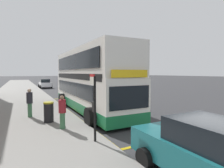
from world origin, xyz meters
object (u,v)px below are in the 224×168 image
Objects in this scene: double_decker_bus at (89,82)px; pedestrian_further_back at (30,102)px; pedestrian_waiting_near_sign at (62,111)px; parked_car_white_kerbside at (45,84)px; parked_car_teal_ahead at (209,153)px; bus_stop_sign at (94,101)px; parked_car_white_far at (85,84)px; litter_bin at (49,112)px.

double_decker_bus is 4.28m from pedestrian_further_back.
pedestrian_further_back is at bearing 111.42° from pedestrian_waiting_near_sign.
parked_car_white_kerbside and parked_car_teal_ahead have the same top height.
pedestrian_further_back is (-2.02, 5.22, -0.61)m from bus_stop_sign.
parked_car_white_far is (7.34, 22.60, -0.86)m from bus_stop_sign.
double_decker_bus reaches higher than pedestrian_further_back.
bus_stop_sign reaches higher than parked_car_teal_ahead.
pedestrian_further_back is at bearing 111.13° from bus_stop_sign.
parked_car_white_far is 2.49× the size of pedestrian_further_back.
parked_car_teal_ahead is 2.68× the size of pedestrian_waiting_near_sign.
litter_bin is at bearing -141.91° from double_decker_bus.
pedestrian_waiting_near_sign is 3.40m from pedestrian_further_back.
bus_stop_sign is at bearing -69.31° from pedestrian_waiting_near_sign.
pedestrian_further_back is at bearing 116.70° from litter_bin.
double_decker_bus is at bearing 54.96° from pedestrian_waiting_near_sign.
parked_car_white_far is 2.68× the size of pedestrian_waiting_near_sign.
bus_stop_sign is 5.63m from pedestrian_further_back.
pedestrian_further_back reaches higher than litter_bin.
parked_car_teal_ahead reaches higher than litter_bin.
pedestrian_waiting_near_sign is (-2.33, 5.72, 0.18)m from parked_car_teal_ahead.
pedestrian_waiting_near_sign is (-8.12, -20.54, 0.18)m from parked_car_white_far.
parked_car_white_kerbside is at bearing -92.66° from parked_car_teal_ahead.
parked_car_white_kerbside is 2.68× the size of pedestrian_waiting_near_sign.
double_decker_bus is at bearing -91.37° from parked_car_white_kerbside.
double_decker_bus is 6.97× the size of pedestrian_waiting_near_sign.
parked_car_white_far is at bearing 61.69° from pedestrian_further_back.
bus_stop_sign is at bearing -108.58° from double_decker_bus.
double_decker_bus reaches higher than parked_car_white_far.
parked_car_white_kerbside is 3.91× the size of litter_bin.
double_decker_bus is 22.31m from parked_car_white_kerbside.
pedestrian_further_back reaches higher than parked_car_white_kerbside.
double_decker_bus is at bearing -109.82° from parked_car_white_far.
bus_stop_sign is (-2.05, -6.09, -0.40)m from double_decker_bus.
double_decker_bus is 6.44m from bus_stop_sign.
bus_stop_sign reaches higher than litter_bin.
pedestrian_waiting_near_sign is at bearing -70.36° from parked_car_teal_ahead.
parked_car_white_far is at bearing -104.98° from parked_car_teal_ahead.
double_decker_bus is 5.04m from pedestrian_waiting_near_sign.
double_decker_bus reaches higher than parked_car_teal_ahead.
double_decker_bus is 9.84m from parked_car_teal_ahead.
parked_car_teal_ahead is at bearing -66.98° from bus_stop_sign.
pedestrian_further_back reaches higher than pedestrian_waiting_near_sign.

